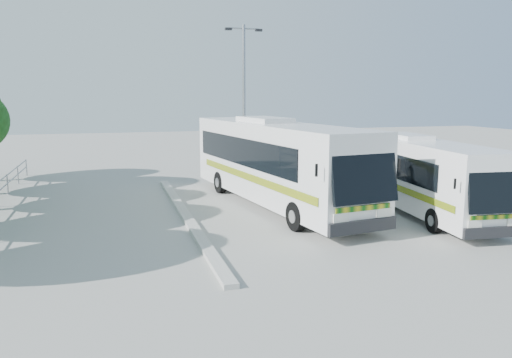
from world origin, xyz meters
name	(u,v)px	position (x,y,z in m)	size (l,w,h in m)	color
ground	(254,225)	(0.00, 0.00, 0.00)	(100.00, 100.00, 0.00)	gray
kerb_divider	(185,215)	(-2.30, 2.00, 0.07)	(0.40, 16.00, 0.15)	#B2B2AD
coach_main	(275,161)	(1.84, 3.01, 1.99)	(4.45, 13.31, 3.63)	silver
coach_adjacent	(415,172)	(7.18, 0.42, 1.64)	(3.29, 10.96, 2.99)	white
lamppost	(244,96)	(2.25, 9.78, 4.77)	(2.11, 0.24, 8.64)	#919499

